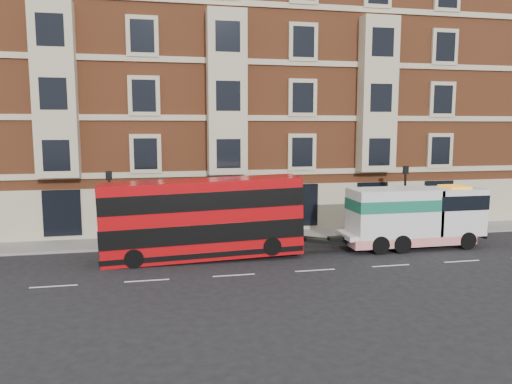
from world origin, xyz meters
TOP-DOWN VIEW (x-y plane):
  - ground at (0.00, 0.00)m, footprint 120.00×120.00m
  - sidewalk at (0.00, 7.50)m, footprint 90.00×3.00m
  - victorian_terrace at (0.50, 15.00)m, footprint 45.00×12.00m
  - lamp_post_west at (-6.00, 6.20)m, footprint 0.35×0.15m
  - lamp_post_east at (12.00, 6.20)m, footprint 0.35×0.15m
  - double_decker_bus at (-1.12, 3.30)m, footprint 10.38×2.38m
  - tow_truck at (10.93, 3.30)m, footprint 8.31×2.46m

SIDE VIEW (x-z plane):
  - ground at x=0.00m, z-range 0.00..0.00m
  - sidewalk at x=0.00m, z-range 0.00..0.15m
  - tow_truck at x=10.93m, z-range 0.10..3.57m
  - double_decker_bus at x=-1.12m, z-range 0.13..4.33m
  - lamp_post_west at x=-6.00m, z-range 0.50..4.85m
  - lamp_post_east at x=12.00m, z-range 0.50..4.85m
  - victorian_terrace at x=0.50m, z-range -0.13..20.27m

